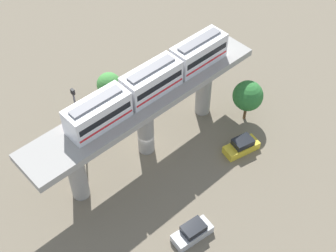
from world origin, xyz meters
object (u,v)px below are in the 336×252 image
at_px(train, 152,81).
at_px(tree_mid_lot, 109,85).
at_px(signal_post, 79,124).
at_px(parked_car_silver, 193,232).
at_px(tree_near_viaduct, 248,96).
at_px(parked_car_yellow, 242,146).

distance_m(train, tree_mid_lot, 11.28).
bearing_deg(tree_mid_lot, train, -3.88).
xyz_separation_m(train, signal_post, (-3.40, -7.36, -3.94)).
bearing_deg(parked_car_silver, tree_near_viaduct, 121.25).
height_order(train, parked_car_yellow, train).
distance_m(parked_car_yellow, tree_near_viaduct, 6.16).
bearing_deg(signal_post, tree_near_viaduct, 66.79).
bearing_deg(tree_mid_lot, parked_car_silver, -15.92).
bearing_deg(tree_near_viaduct, parked_car_yellow, -53.06).
relative_size(train, parked_car_yellow, 4.56).
bearing_deg(tree_mid_lot, tree_near_viaduct, 37.96).
xyz_separation_m(parked_car_silver, tree_near_viaduct, (-7.33, 16.46, 3.10)).
bearing_deg(tree_near_viaduct, parked_car_silver, -65.99).
distance_m(tree_near_viaduct, tree_mid_lot, 17.12).
relative_size(train, parked_car_silver, 4.67).
bearing_deg(parked_car_silver, signal_post, -165.18).
relative_size(parked_car_yellow, tree_mid_lot, 0.95).
xyz_separation_m(tree_mid_lot, signal_post, (5.56, -7.97, 2.88)).
relative_size(train, tree_near_viaduct, 3.59).
height_order(train, signal_post, train).
distance_m(parked_car_silver, tree_near_viaduct, 18.29).
height_order(parked_car_silver, signal_post, signal_post).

